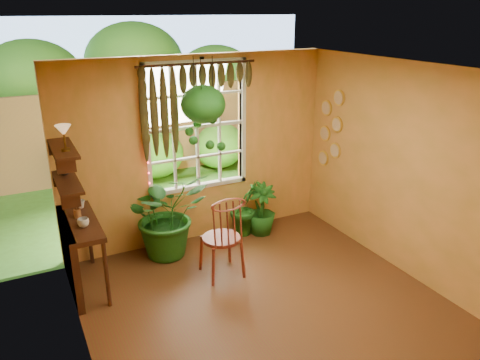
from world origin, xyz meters
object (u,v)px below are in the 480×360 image
object	(u,v)px
potted_plant_mid	(245,207)
hanging_basket	(203,111)
counter_ledge	(73,248)
potted_plant_left	(167,214)
windsor_chair	(223,249)

from	to	relation	value
potted_plant_mid	hanging_basket	distance (m)	1.71
potted_plant_mid	counter_ledge	bearing A→B (deg)	-170.66
potted_plant_left	windsor_chair	bearing A→B (deg)	-62.55
hanging_basket	counter_ledge	bearing A→B (deg)	-170.62
counter_ledge	windsor_chair	size ratio (longest dim) A/B	0.92
windsor_chair	hanging_basket	bearing A→B (deg)	81.96
potted_plant_mid	hanging_basket	size ratio (longest dim) A/B	0.68
windsor_chair	potted_plant_mid	distance (m)	1.25
counter_ledge	potted_plant_left	distance (m)	1.33
hanging_basket	potted_plant_mid	bearing A→B (deg)	9.21
counter_ledge	hanging_basket	bearing A→B (deg)	9.38
windsor_chair	counter_ledge	bearing A→B (deg)	163.67
counter_ledge	potted_plant_mid	xyz separation A→B (m)	(2.55, 0.42, -0.12)
counter_ledge	potted_plant_left	world-z (taller)	potted_plant_left
windsor_chair	potted_plant_left	size ratio (longest dim) A/B	1.06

